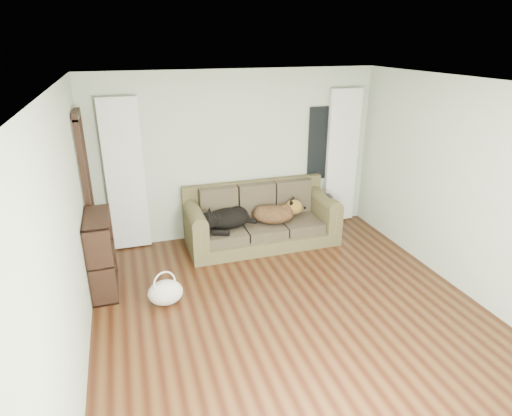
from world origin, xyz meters
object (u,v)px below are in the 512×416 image
object	(u,v)px
dog_black_lab	(226,220)
dog_shepherd	(275,213)
tote_bag	(165,292)
sofa	(262,216)
bookshelf	(101,254)

from	to	relation	value
dog_black_lab	dog_shepherd	world-z (taller)	dog_shepherd
dog_shepherd	tote_bag	world-z (taller)	dog_shepherd
sofa	tote_bag	distance (m)	2.07
tote_bag	dog_black_lab	bearing A→B (deg)	48.95
sofa	bookshelf	bearing A→B (deg)	-163.90
sofa	dog_black_lab	size ratio (longest dim) A/B	3.35
tote_bag	bookshelf	size ratio (longest dim) A/B	0.42
bookshelf	tote_bag	bearing A→B (deg)	-37.33
sofa	dog_black_lab	world-z (taller)	sofa
sofa	dog_black_lab	distance (m)	0.58
dog_black_lab	tote_bag	distance (m)	1.63
sofa	bookshelf	xyz separation A→B (m)	(-2.33, -0.67, 0.05)
dog_black_lab	tote_bag	size ratio (longest dim) A/B	1.63
dog_black_lab	bookshelf	size ratio (longest dim) A/B	0.68
sofa	bookshelf	world-z (taller)	bookshelf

